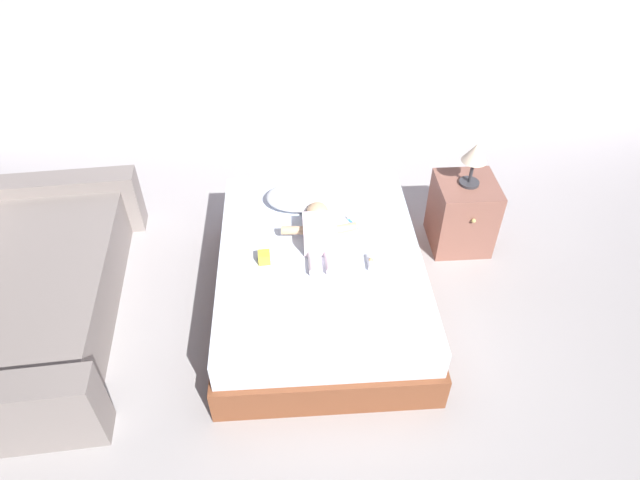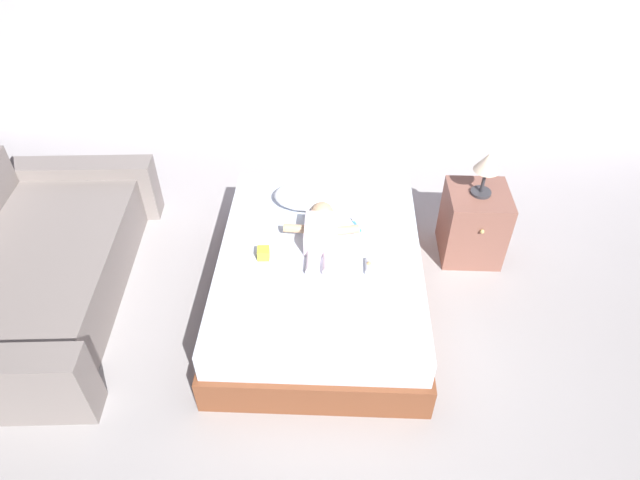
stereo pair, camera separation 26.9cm
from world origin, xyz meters
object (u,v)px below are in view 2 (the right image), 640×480
toothbrush (356,225)px  toy_block (263,253)px  pillow (308,195)px  baby (321,231)px  baby_bottle (369,266)px  couch (30,270)px  nightstand (473,224)px  bed (320,277)px  lamp (487,165)px

toothbrush → toy_block: 0.68m
pillow → baby: size_ratio=0.79×
pillow → baby_bottle: (0.41, -0.65, -0.04)m
couch → nightstand: (3.05, 0.57, 0.03)m
nightstand → toothbrush: bearing=-162.4°
toy_block → pillow: bearing=66.9°
baby → toy_block: size_ratio=7.61×
baby → toy_block: bearing=-151.5°
baby → toothbrush: size_ratio=4.78×
baby → bed: bearing=-91.3°
toothbrush → toy_block: bearing=-150.2°
pillow → baby: baby is taller
bed → toothbrush: bearing=48.9°
pillow → baby_bottle: bearing=-57.6°
baby → baby_bottle: 0.41m
toy_block → baby_bottle: bearing=-6.5°
bed → nightstand: nightstand is taller
toothbrush → couch: 2.21m
pillow → toy_block: 0.63m
couch → toy_block: size_ratio=26.67×
nightstand → pillow: bearing=-178.4°
nightstand → baby_bottle: nightstand is taller
baby → toy_block: (-0.36, -0.19, -0.03)m
baby → baby_bottle: size_ratio=5.19×
bed → toy_block: size_ratio=22.70×
bed → couch: couch is taller
bed → pillow: size_ratio=3.77×
couch → lamp: bearing=10.6°
baby → baby_bottle: bearing=-41.4°
baby → nightstand: 1.20m
toothbrush → couch: (-2.18, -0.29, -0.22)m
lamp → nightstand: bearing=-90.0°
baby → nightstand: baby is taller
nightstand → couch: bearing=-169.4°
baby → lamp: lamp is taller
pillow → lamp: bearing=1.6°
pillow → couch: 1.94m
baby → nightstand: bearing=20.8°
baby → nightstand: (1.10, 0.42, -0.25)m
pillow → nightstand: bearing=1.6°
toothbrush → toy_block: size_ratio=1.59×
baby → couch: 1.98m
couch → baby_bottle: couch is taller
bed → pillow: bearing=101.8°
bed → baby: size_ratio=2.98×
pillow → toothbrush: 0.42m
baby_bottle → baby: bearing=138.6°
couch → nightstand: couch is taller
toothbrush → lamp: size_ratio=0.38×
bed → couch: (-1.95, -0.03, 0.02)m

